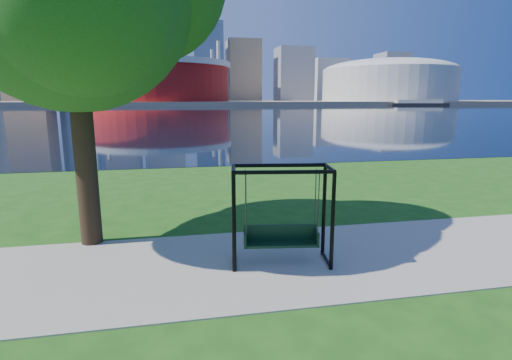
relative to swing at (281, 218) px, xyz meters
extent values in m
plane|color=#1E5114|center=(-0.55, 0.58, -1.01)|extent=(900.00, 900.00, 0.00)
cube|color=#9E937F|center=(-0.55, 0.08, -0.99)|extent=(120.00, 4.00, 0.03)
cube|color=black|center=(-0.55, 102.58, -1.00)|extent=(900.00, 180.00, 0.02)
cube|color=#937F60|center=(-0.55, 306.58, -0.01)|extent=(900.00, 228.00, 2.00)
cylinder|color=maroon|center=(-10.55, 235.58, 11.99)|extent=(80.00, 80.00, 22.00)
cylinder|color=silver|center=(-10.55, 235.58, 21.49)|extent=(83.00, 83.00, 3.00)
cylinder|color=silver|center=(22.36, 254.58, 16.99)|extent=(2.00, 2.00, 32.00)
cylinder|color=silver|center=(-43.46, 254.58, 16.99)|extent=(2.00, 2.00, 32.00)
cylinder|color=silver|center=(-43.46, 216.58, 16.99)|extent=(2.00, 2.00, 32.00)
cylinder|color=silver|center=(22.36, 216.58, 16.99)|extent=(2.00, 2.00, 32.00)
cylinder|color=beige|center=(134.45, 235.58, 10.99)|extent=(84.00, 84.00, 20.00)
ellipsoid|color=beige|center=(134.45, 235.58, 19.99)|extent=(84.00, 84.00, 15.12)
cube|color=#998466|center=(-100.55, 300.58, 44.99)|extent=(26.00, 26.00, 88.00)
cube|color=slate|center=(-70.55, 325.58, 48.49)|extent=(30.00, 24.00, 95.00)
cube|color=gray|center=(-40.55, 305.58, 36.99)|extent=(24.00, 24.00, 72.00)
cube|color=silver|center=(-10.55, 335.58, 40.99)|extent=(32.00, 28.00, 80.00)
cube|color=slate|center=(24.45, 310.58, 29.99)|extent=(22.00, 22.00, 58.00)
cube|color=#998466|center=(54.45, 325.58, 24.99)|extent=(26.00, 26.00, 48.00)
cube|color=gray|center=(94.45, 315.58, 21.99)|extent=(28.00, 24.00, 42.00)
cube|color=silver|center=(134.45, 340.58, 18.99)|extent=(30.00, 26.00, 36.00)
cube|color=gray|center=(184.45, 320.58, 20.99)|extent=(24.00, 24.00, 40.00)
cube|color=#998466|center=(224.45, 335.58, 16.99)|extent=(26.00, 26.00, 32.00)
cylinder|color=black|center=(-1.03, -0.28, 0.01)|extent=(0.09, 0.09, 2.05)
cylinder|color=black|center=(0.90, -0.57, 0.01)|extent=(0.09, 0.09, 2.05)
cylinder|color=black|center=(-0.91, 0.52, 0.01)|extent=(0.09, 0.09, 2.05)
cylinder|color=black|center=(1.02, 0.23, 0.01)|extent=(0.09, 0.09, 2.05)
cylinder|color=black|center=(-0.06, -0.42, 1.04)|extent=(1.95, 0.37, 0.08)
cylinder|color=black|center=(0.06, 0.37, 1.04)|extent=(1.95, 0.37, 0.08)
cylinder|color=black|center=(-0.97, 0.12, 1.04)|extent=(0.20, 0.80, 0.08)
cylinder|color=black|center=(-0.97, 0.12, -0.94)|extent=(0.18, 0.80, 0.06)
cylinder|color=black|center=(0.96, -0.17, 1.04)|extent=(0.20, 0.80, 0.08)
cylinder|color=black|center=(0.96, -0.17, -0.94)|extent=(0.18, 0.80, 0.06)
cube|color=black|center=(0.00, -0.02, -0.56)|extent=(1.60, 0.63, 0.05)
cube|color=black|center=(0.02, 0.15, -0.37)|extent=(1.55, 0.27, 0.34)
cube|color=black|center=(-0.75, 0.09, -0.44)|extent=(0.10, 0.40, 0.30)
cube|color=black|center=(0.74, -0.14, -0.44)|extent=(0.10, 0.40, 0.30)
cylinder|color=#2E2E33|center=(-0.75, -0.08, 0.35)|extent=(0.02, 0.02, 1.29)
cylinder|color=#2E2E33|center=(0.70, -0.30, 0.35)|extent=(0.02, 0.02, 1.29)
cylinder|color=#2E2E33|center=(-0.71, 0.25, 0.35)|extent=(0.02, 0.02, 1.29)
cylinder|color=#2E2E33|center=(0.75, 0.03, 0.35)|extent=(0.02, 0.02, 1.29)
cylinder|color=black|center=(-4.16, 2.05, 1.44)|extent=(0.49, 0.49, 4.89)
sphere|color=#1E4D16|center=(-3.71, 0.83, 4.22)|extent=(3.56, 3.56, 3.56)
cube|color=black|center=(125.78, 187.63, -0.39)|extent=(30.77, 14.41, 1.19)
cube|color=#B4B4B0|center=(125.78, 187.63, 1.09)|extent=(24.64, 11.63, 1.78)
camera|label=1|loc=(-2.08, -7.69, 2.42)|focal=28.00mm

